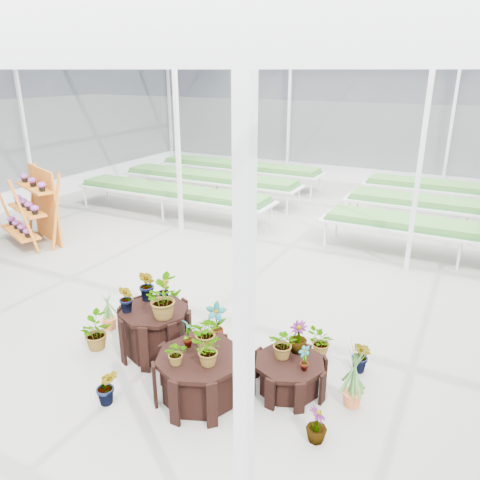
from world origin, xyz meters
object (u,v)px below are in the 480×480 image
at_px(plinth_tall, 155,331).
at_px(plinth_low, 289,375).
at_px(plinth_mid, 201,376).
at_px(shelf_rack, 29,207).

distance_m(plinth_tall, plinth_low, 2.21).
bearing_deg(plinth_low, plinth_mid, -145.01).
distance_m(plinth_low, shelf_rack, 8.39).
bearing_deg(plinth_low, plinth_tall, -177.40).
distance_m(plinth_mid, shelf_rack, 7.70).
relative_size(plinth_low, shelf_rack, 0.53).
bearing_deg(shelf_rack, plinth_tall, -2.04).
height_order(plinth_low, shelf_rack, shelf_rack).
bearing_deg(plinth_mid, shelf_rack, 155.80).
bearing_deg(plinth_mid, plinth_tall, 153.43).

